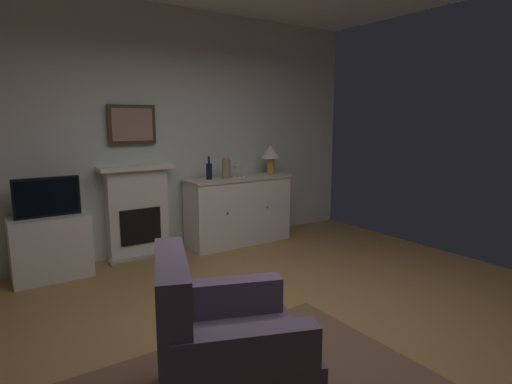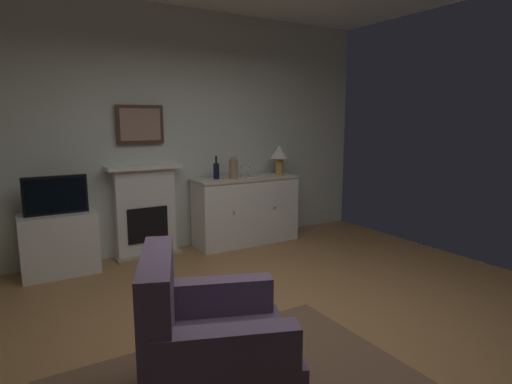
{
  "view_description": "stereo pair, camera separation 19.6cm",
  "coord_description": "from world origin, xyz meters",
  "px_view_note": "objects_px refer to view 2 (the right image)",
  "views": [
    {
      "loc": [
        -1.97,
        -2.33,
        1.62
      ],
      "look_at": [
        0.06,
        0.66,
        1.0
      ],
      "focal_mm": 29.51,
      "sensor_mm": 36.0,
      "label": 1
    },
    {
      "loc": [
        -1.8,
        -2.43,
        1.62
      ],
      "look_at": [
        0.06,
        0.66,
        1.0
      ],
      "focal_mm": 29.51,
      "sensor_mm": 36.0,
      "label": 2
    }
  ],
  "objects_px": {
    "sideboard_cabinet": "(246,210)",
    "wine_glass_left": "(242,168)",
    "tv_set": "(56,195)",
    "framed_picture": "(140,125)",
    "armchair": "(208,346)",
    "tv_cabinet": "(59,244)",
    "vase_decorative": "(234,168)",
    "wine_glass_center": "(251,168)",
    "wine_bottle": "(216,171)",
    "table_lamp": "(279,154)",
    "fireplace_unit": "(145,210)"
  },
  "relations": [
    {
      "from": "sideboard_cabinet",
      "to": "wine_glass_left",
      "type": "distance_m",
      "value": 0.57
    },
    {
      "from": "tv_set",
      "to": "framed_picture",
      "type": "bearing_deg",
      "value": 13.31
    },
    {
      "from": "armchair",
      "to": "tv_cabinet",
      "type": "bearing_deg",
      "value": 99.43
    },
    {
      "from": "wine_glass_left",
      "to": "vase_decorative",
      "type": "xyz_separation_m",
      "value": [
        -0.14,
        -0.02,
        0.02
      ]
    },
    {
      "from": "framed_picture",
      "to": "wine_glass_center",
      "type": "relative_size",
      "value": 3.33
    },
    {
      "from": "framed_picture",
      "to": "wine_glass_left",
      "type": "xyz_separation_m",
      "value": [
        1.22,
        -0.26,
        -0.56
      ]
    },
    {
      "from": "sideboard_cabinet",
      "to": "wine_bottle",
      "type": "height_order",
      "value": "wine_bottle"
    },
    {
      "from": "wine_bottle",
      "to": "tv_cabinet",
      "type": "relative_size",
      "value": 0.39
    },
    {
      "from": "table_lamp",
      "to": "tv_cabinet",
      "type": "distance_m",
      "value": 2.91
    },
    {
      "from": "sideboard_cabinet",
      "to": "armchair",
      "type": "distance_m",
      "value": 3.28
    },
    {
      "from": "tv_set",
      "to": "wine_glass_left",
      "type": "bearing_deg",
      "value": -0.66
    },
    {
      "from": "table_lamp",
      "to": "wine_glass_center",
      "type": "distance_m",
      "value": 0.51
    },
    {
      "from": "fireplace_unit",
      "to": "sideboard_cabinet",
      "type": "distance_m",
      "value": 1.31
    },
    {
      "from": "framed_picture",
      "to": "wine_glass_left",
      "type": "bearing_deg",
      "value": -11.85
    },
    {
      "from": "table_lamp",
      "to": "armchair",
      "type": "xyz_separation_m",
      "value": [
        -2.33,
        -2.74,
        -0.78
      ]
    },
    {
      "from": "fireplace_unit",
      "to": "table_lamp",
      "type": "relative_size",
      "value": 2.75
    },
    {
      "from": "framed_picture",
      "to": "sideboard_cabinet",
      "type": "distance_m",
      "value": 1.72
    },
    {
      "from": "wine_glass_center",
      "to": "armchair",
      "type": "relative_size",
      "value": 0.16
    },
    {
      "from": "wine_glass_center",
      "to": "vase_decorative",
      "type": "bearing_deg",
      "value": 178.33
    },
    {
      "from": "framed_picture",
      "to": "armchair",
      "type": "bearing_deg",
      "value": -99.9
    },
    {
      "from": "wine_bottle",
      "to": "fireplace_unit",
      "type": "bearing_deg",
      "value": 169.95
    },
    {
      "from": "sideboard_cabinet",
      "to": "vase_decorative",
      "type": "xyz_separation_m",
      "value": [
        -0.21,
        -0.05,
        0.58
      ]
    },
    {
      "from": "table_lamp",
      "to": "armchair",
      "type": "height_order",
      "value": "table_lamp"
    },
    {
      "from": "table_lamp",
      "to": "vase_decorative",
      "type": "relative_size",
      "value": 1.42
    },
    {
      "from": "tv_set",
      "to": "table_lamp",
      "type": "bearing_deg",
      "value": 0.17
    },
    {
      "from": "sideboard_cabinet",
      "to": "wine_glass_center",
      "type": "relative_size",
      "value": 8.54
    },
    {
      "from": "wine_glass_left",
      "to": "wine_glass_center",
      "type": "distance_m",
      "value": 0.11
    },
    {
      "from": "sideboard_cabinet",
      "to": "tv_set",
      "type": "xyz_separation_m",
      "value": [
        -2.26,
        -0.01,
        0.41
      ]
    },
    {
      "from": "vase_decorative",
      "to": "tv_set",
      "type": "relative_size",
      "value": 0.45
    },
    {
      "from": "fireplace_unit",
      "to": "wine_glass_center",
      "type": "height_order",
      "value": "fireplace_unit"
    },
    {
      "from": "sideboard_cabinet",
      "to": "wine_bottle",
      "type": "distance_m",
      "value": 0.69
    },
    {
      "from": "framed_picture",
      "to": "wine_bottle",
      "type": "distance_m",
      "value": 1.07
    },
    {
      "from": "table_lamp",
      "to": "wine_glass_center",
      "type": "height_order",
      "value": "table_lamp"
    },
    {
      "from": "wine_bottle",
      "to": "tv_cabinet",
      "type": "bearing_deg",
      "value": -179.78
    },
    {
      "from": "framed_picture",
      "to": "table_lamp",
      "type": "bearing_deg",
      "value": -6.99
    },
    {
      "from": "sideboard_cabinet",
      "to": "vase_decorative",
      "type": "bearing_deg",
      "value": -166.42
    },
    {
      "from": "armchair",
      "to": "wine_glass_center",
      "type": "bearing_deg",
      "value": 55.46
    },
    {
      "from": "wine_glass_center",
      "to": "tv_cabinet",
      "type": "relative_size",
      "value": 0.22
    },
    {
      "from": "vase_decorative",
      "to": "tv_cabinet",
      "type": "distance_m",
      "value": 2.17
    },
    {
      "from": "fireplace_unit",
      "to": "wine_glass_center",
      "type": "bearing_deg",
      "value": -9.99
    },
    {
      "from": "wine_glass_left",
      "to": "armchair",
      "type": "xyz_separation_m",
      "value": [
        -1.74,
        -2.71,
        -0.62
      ]
    },
    {
      "from": "fireplace_unit",
      "to": "wine_glass_left",
      "type": "xyz_separation_m",
      "value": [
        1.22,
        -0.21,
        0.46
      ]
    },
    {
      "from": "sideboard_cabinet",
      "to": "wine_glass_center",
      "type": "height_order",
      "value": "wine_glass_center"
    },
    {
      "from": "wine_bottle",
      "to": "wine_glass_left",
      "type": "relative_size",
      "value": 1.76
    },
    {
      "from": "vase_decorative",
      "to": "armchair",
      "type": "distance_m",
      "value": 3.2
    },
    {
      "from": "table_lamp",
      "to": "tv_cabinet",
      "type": "bearing_deg",
      "value": 179.69
    },
    {
      "from": "framed_picture",
      "to": "wine_glass_left",
      "type": "distance_m",
      "value": 1.37
    },
    {
      "from": "wine_bottle",
      "to": "wine_glass_left",
      "type": "xyz_separation_m",
      "value": [
        0.34,
        -0.06,
        0.01
      ]
    },
    {
      "from": "table_lamp",
      "to": "wine_glass_left",
      "type": "height_order",
      "value": "table_lamp"
    },
    {
      "from": "vase_decorative",
      "to": "tv_set",
      "type": "xyz_separation_m",
      "value": [
        -2.06,
        0.04,
        -0.17
      ]
    }
  ]
}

